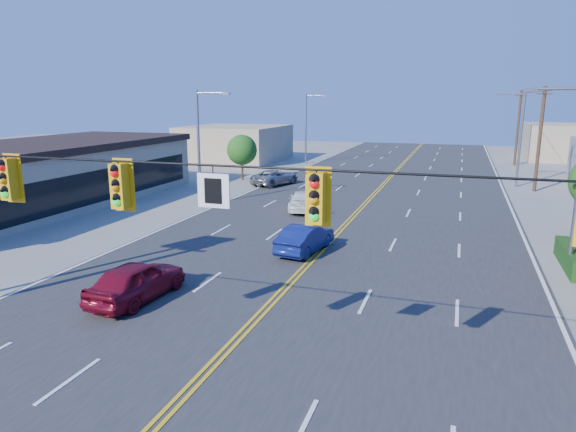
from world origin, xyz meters
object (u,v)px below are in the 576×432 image
(car_white, at_px, (304,202))
(car_blue, at_px, (305,239))
(car_magenta, at_px, (137,282))
(car_silver, at_px, (275,178))
(signal_span, at_px, (162,212))

(car_white, bearing_deg, car_blue, 93.98)
(car_magenta, bearing_deg, car_blue, -113.85)
(car_magenta, height_order, car_blue, car_magenta)
(car_blue, height_order, car_silver, car_blue)
(car_magenta, distance_m, car_white, 17.15)
(car_magenta, height_order, car_silver, car_magenta)
(signal_span, bearing_deg, car_silver, 105.55)
(car_magenta, xyz_separation_m, car_silver, (-4.13, 26.50, -0.08))
(car_blue, bearing_deg, car_silver, -57.68)
(car_magenta, xyz_separation_m, car_blue, (4.19, 7.90, -0.06))
(car_magenta, relative_size, car_silver, 0.92)
(car_magenta, relative_size, car_blue, 1.05)
(car_magenta, distance_m, car_blue, 8.94)
(signal_span, relative_size, car_white, 5.31)
(car_silver, bearing_deg, car_magenta, 118.44)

